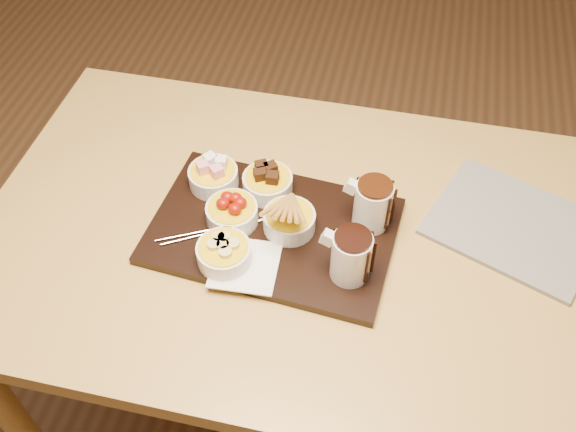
% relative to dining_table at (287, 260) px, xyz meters
% --- Properties ---
extents(ground, '(5.00, 5.00, 0.00)m').
position_rel_dining_table_xyz_m(ground, '(0.00, 0.00, -0.65)').
color(ground, brown).
rests_on(ground, ground).
extents(dining_table, '(1.20, 0.80, 0.75)m').
position_rel_dining_table_xyz_m(dining_table, '(0.00, 0.00, 0.00)').
color(dining_table, '#BA9345').
rests_on(dining_table, ground).
extents(serving_board, '(0.48, 0.34, 0.02)m').
position_rel_dining_table_xyz_m(serving_board, '(-0.03, -0.02, 0.11)').
color(serving_board, black).
rests_on(serving_board, dining_table).
extents(napkin, '(0.13, 0.13, 0.00)m').
position_rel_dining_table_xyz_m(napkin, '(-0.05, -0.11, 0.12)').
color(napkin, white).
rests_on(napkin, serving_board).
extents(bowl_marshmallows, '(0.10, 0.10, 0.04)m').
position_rel_dining_table_xyz_m(bowl_marshmallows, '(-0.17, 0.07, 0.14)').
color(bowl_marshmallows, silver).
rests_on(bowl_marshmallows, serving_board).
extents(bowl_cake, '(0.10, 0.10, 0.04)m').
position_rel_dining_table_xyz_m(bowl_cake, '(-0.06, 0.08, 0.14)').
color(bowl_cake, silver).
rests_on(bowl_cake, serving_board).
extents(bowl_strawberries, '(0.10, 0.10, 0.04)m').
position_rel_dining_table_xyz_m(bowl_strawberries, '(-0.11, -0.01, 0.14)').
color(bowl_strawberries, silver).
rests_on(bowl_strawberries, serving_board).
extents(bowl_biscotti, '(0.10, 0.10, 0.04)m').
position_rel_dining_table_xyz_m(bowl_biscotti, '(0.01, -0.01, 0.14)').
color(bowl_biscotti, silver).
rests_on(bowl_biscotti, serving_board).
extents(bowl_bananas, '(0.10, 0.10, 0.04)m').
position_rel_dining_table_xyz_m(bowl_bananas, '(-0.09, -0.11, 0.14)').
color(bowl_bananas, silver).
rests_on(bowl_bananas, serving_board).
extents(pitcher_dark_chocolate, '(0.08, 0.08, 0.10)m').
position_rel_dining_table_xyz_m(pitcher_dark_chocolate, '(0.13, -0.09, 0.17)').
color(pitcher_dark_chocolate, silver).
rests_on(pitcher_dark_chocolate, serving_board).
extents(pitcher_milk_chocolate, '(0.08, 0.08, 0.10)m').
position_rel_dining_table_xyz_m(pitcher_milk_chocolate, '(0.15, 0.04, 0.17)').
color(pitcher_milk_chocolate, silver).
rests_on(pitcher_milk_chocolate, serving_board).
extents(fondue_skewers, '(0.15, 0.24, 0.01)m').
position_rel_dining_table_xyz_m(fondue_skewers, '(-0.12, -0.04, 0.12)').
color(fondue_skewers, silver).
rests_on(fondue_skewers, serving_board).
extents(newspaper, '(0.37, 0.33, 0.01)m').
position_rel_dining_table_xyz_m(newspaper, '(0.43, 0.10, 0.10)').
color(newspaper, beige).
rests_on(newspaper, dining_table).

